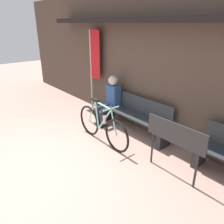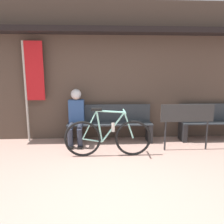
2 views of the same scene
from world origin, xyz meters
TOP-DOWN VIEW (x-y plane):
  - ground_plane at (0.00, 0.00)m, footprint 24.00×24.00m
  - storefront_wall at (0.00, 2.72)m, footprint 12.00×0.56m
  - park_bench_near at (-0.05, 2.41)m, footprint 1.94×0.42m
  - bicycle at (-0.13, 1.49)m, footprint 1.67×0.40m
  - person_seated at (-0.81, 2.29)m, footprint 0.34×0.64m
  - park_bench_far at (2.60, 2.41)m, footprint 1.96×0.42m
  - banner_pole at (-1.81, 2.52)m, footprint 0.45×0.05m
  - signboard at (1.50, 1.75)m, footprint 1.10×0.04m

SIDE VIEW (x-z plane):
  - ground_plane at x=0.00m, z-range 0.00..0.00m
  - bicycle at x=-0.13m, z-range -0.09..0.86m
  - park_bench_near at x=-0.05m, z-range -0.01..0.84m
  - park_bench_far at x=2.60m, z-range -0.01..0.84m
  - person_seated at x=-0.81m, z-range 0.09..1.32m
  - signboard at x=1.50m, z-range 0.25..1.21m
  - banner_pole at x=-1.81m, z-range 0.31..2.59m
  - storefront_wall at x=0.00m, z-range 0.06..3.26m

